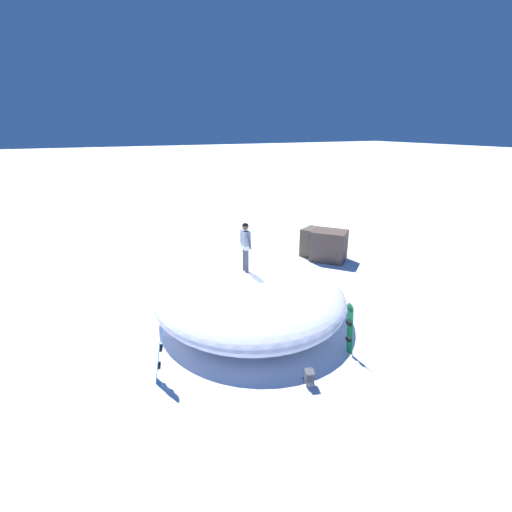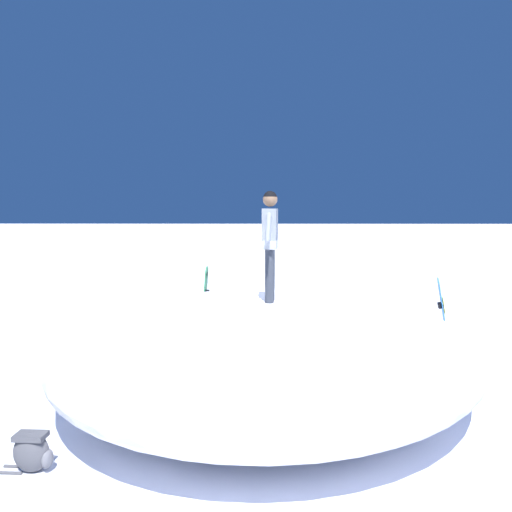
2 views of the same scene
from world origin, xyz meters
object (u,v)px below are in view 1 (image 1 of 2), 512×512
object	(u,v)px
snowboarder_standing	(245,243)
backpack_near	(309,378)
snowboard_secondary_upright	(350,328)
snowboard_primary_upright	(159,354)
backpack_far	(277,269)

from	to	relation	value
snowboarder_standing	backpack_near	size ratio (longest dim) A/B	3.24
snowboarder_standing	snowboard_secondary_upright	distance (m)	4.46
snowboarder_standing	backpack_near	bearing A→B (deg)	-3.68
snowboard_primary_upright	backpack_far	xyz separation A→B (m)	(-5.06, 6.37, -0.58)
snowboard_secondary_upright	snowboarder_standing	bearing A→B (deg)	-158.22
snowboard_primary_upright	backpack_near	size ratio (longest dim) A/B	2.91
snowboard_secondary_upright	snowboard_primary_upright	bearing A→B (deg)	-103.47
snowboarder_standing	backpack_near	world-z (taller)	snowboarder_standing
snowboard_secondary_upright	backpack_near	size ratio (longest dim) A/B	3.07
snowboard_secondary_upright	backpack_far	world-z (taller)	snowboard_secondary_upright
snowboard_primary_upright	snowboard_secondary_upright	world-z (taller)	snowboard_secondary_upright
snowboard_primary_upright	backpack_far	size ratio (longest dim) A/B	2.55
snowboard_primary_upright	backpack_near	distance (m)	3.93
snowboarder_standing	backpack_near	xyz separation A→B (m)	(4.49, -0.29, -2.35)
backpack_near	backpack_far	xyz separation A→B (m)	(-6.98, 2.99, 0.01)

